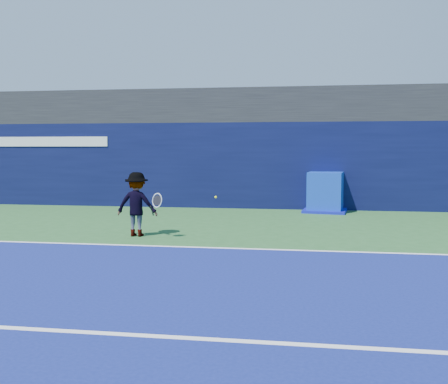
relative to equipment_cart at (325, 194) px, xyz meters
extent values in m
plane|color=#295B2A|center=(-2.97, -9.56, -0.60)|extent=(80.00, 80.00, 0.00)
cube|color=white|center=(-2.97, -6.56, -0.59)|extent=(24.00, 0.10, 0.01)
cube|color=white|center=(-2.97, -11.56, -0.59)|extent=(24.00, 0.10, 0.01)
cube|color=black|center=(-2.97, 1.94, 3.00)|extent=(36.00, 3.00, 1.20)
cube|color=#090D33|center=(-2.97, 0.94, 0.90)|extent=(36.00, 1.00, 3.00)
cube|color=white|center=(-9.97, 0.43, 1.75)|extent=(4.50, 0.04, 0.35)
cube|color=#0C2FAC|center=(0.00, 0.00, 0.06)|extent=(1.26, 1.26, 1.32)
cube|color=#0B10A2|center=(0.00, 0.00, -0.56)|extent=(1.57, 1.57, 0.09)
imported|color=silver|center=(-4.72, -5.36, 0.17)|extent=(1.00, 0.58, 1.54)
cylinder|color=black|center=(-4.27, -5.61, 0.05)|extent=(0.07, 0.14, 0.24)
torus|color=silver|center=(-4.13, -5.66, 0.30)|extent=(0.28, 0.16, 0.28)
cylinder|color=black|center=(-4.13, -5.66, 0.30)|extent=(0.24, 0.12, 0.23)
sphere|color=yellow|center=(-3.09, -3.59, 0.19)|extent=(0.07, 0.07, 0.07)
camera|label=1|loc=(-0.89, -16.79, 1.50)|focal=40.00mm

